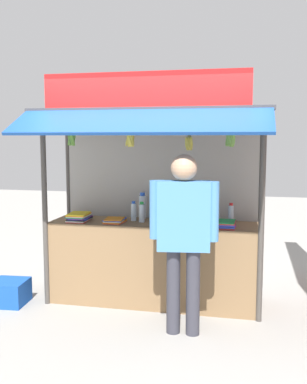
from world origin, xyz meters
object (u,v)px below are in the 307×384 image
(magazine_stack_back_right, at_px, (115,220))
(banana_bunch_leftmost, at_px, (230,138))
(banana_bunch_inner_right, at_px, (130,139))
(banana_bunch_rightmost, at_px, (72,138))
(vendor_person, at_px, (184,228))
(water_bottle_rear_center, at_px, (143,206))
(magazine_stack_front_left, at_px, (225,224))
(water_bottle_mid_right, at_px, (231,214))
(magazine_stack_far_right, at_px, (79,217))
(plastic_crate, at_px, (9,292))
(water_bottle_center, at_px, (171,210))
(banana_bunch_inner_left, at_px, (189,143))
(water_bottle_left, at_px, (134,212))
(water_bottle_back_left, at_px, (142,213))

(magazine_stack_back_right, relative_size, banana_bunch_leftmost, 1.06)
(banana_bunch_inner_right, distance_m, banana_bunch_rightmost, 0.65)
(vendor_person, bearing_deg, water_bottle_rear_center, -64.64)
(banana_bunch_inner_right, bearing_deg, vendor_person, -30.38)
(magazine_stack_front_left, xyz_separation_m, banana_bunch_rightmost, (-1.61, -0.28, 0.92))
(water_bottle_mid_right, relative_size, magazine_stack_far_right, 0.71)
(banana_bunch_rightmost, bearing_deg, plastic_crate, -179.50)
(vendor_person, bearing_deg, banana_bunch_inner_right, -37.96)
(water_bottle_rear_center, height_order, banana_bunch_rightmost, banana_bunch_rightmost)
(water_bottle_center, xyz_separation_m, banana_bunch_leftmost, (0.68, -0.48, 0.81))
(water_bottle_rear_center, bearing_deg, banana_bunch_inner_left, -44.70)
(water_bottle_center, height_order, banana_bunch_leftmost, banana_bunch_leftmost)
(plastic_crate, bearing_deg, magazine_stack_back_right, 15.40)
(water_bottle_center, xyz_separation_m, plastic_crate, (-1.78, -0.49, -0.94))
(water_bottle_rear_center, height_order, banana_bunch_inner_right, banana_bunch_inner_right)
(water_bottle_center, relative_size, magazine_stack_far_right, 0.96)
(magazine_stack_back_right, xyz_separation_m, vendor_person, (0.89, -0.68, 0.09))
(water_bottle_left, xyz_separation_m, banana_bunch_leftmost, (1.11, -0.47, 0.85))
(water_bottle_center, height_order, plastic_crate, water_bottle_center)
(water_bottle_rear_center, xyz_separation_m, magazine_stack_front_left, (0.99, -0.35, -0.11))
(water_bottle_mid_right, relative_size, water_bottle_back_left, 0.96)
(water_bottle_mid_right, xyz_separation_m, water_bottle_rear_center, (-1.04, 0.05, 0.04))
(water_bottle_left, distance_m, magazine_stack_front_left, 1.08)
(magazine_stack_back_right, bearing_deg, water_bottle_mid_right, 11.48)
(plastic_crate, bearing_deg, banana_bunch_rightmost, 0.50)
(banana_bunch_rightmost, height_order, vendor_person, banana_bunch_rightmost)
(magazine_stack_back_right, xyz_separation_m, banana_bunch_inner_right, (0.27, -0.32, 0.92))
(water_bottle_mid_right, distance_m, banana_bunch_inner_right, 1.44)
(water_bottle_back_left, bearing_deg, banana_bunch_inner_left, -34.19)
(water_bottle_center, bearing_deg, banana_bunch_inner_right, -125.35)
(water_bottle_back_left, bearing_deg, banana_bunch_inner_right, -93.12)
(water_bottle_mid_right, relative_size, banana_bunch_inner_left, 0.74)
(water_bottle_rear_center, distance_m, plastic_crate, 1.82)
(water_bottle_center, bearing_deg, banana_bunch_leftmost, -35.31)
(water_bottle_center, relative_size, plastic_crate, 0.79)
(water_bottle_rear_center, bearing_deg, banana_bunch_leftmost, -30.99)
(vendor_person, bearing_deg, magazine_stack_front_left, -126.13)
(banana_bunch_rightmost, bearing_deg, water_bottle_mid_right, 19.15)
(magazine_stack_back_right, relative_size, banana_bunch_inner_right, 1.04)
(water_bottle_mid_right, relative_size, water_bottle_rear_center, 0.72)
(water_bottle_rear_center, distance_m, vendor_person, 1.18)
(magazine_stack_back_right, height_order, banana_bunch_rightmost, banana_bunch_rightmost)
(banana_bunch_inner_left, distance_m, plastic_crate, 2.67)
(magazine_stack_front_left, bearing_deg, water_bottle_left, 169.89)
(water_bottle_rear_center, xyz_separation_m, banana_bunch_inner_left, (0.64, -0.63, 0.76))
(water_bottle_rear_center, relative_size, banana_bunch_rightmost, 1.18)
(water_bottle_left, relative_size, magazine_stack_far_right, 0.72)
(water_bottle_mid_right, distance_m, banana_bunch_inner_left, 1.07)
(magazine_stack_back_right, distance_m, banana_bunch_leftmost, 1.62)
(banana_bunch_rightmost, height_order, plastic_crate, banana_bunch_rightmost)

